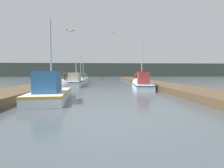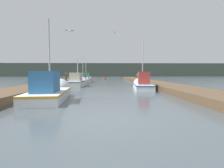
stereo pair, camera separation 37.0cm
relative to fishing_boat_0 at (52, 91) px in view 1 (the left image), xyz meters
The scene contains 14 objects.
ground_plane 5.42m from the fishing_boat_0, 56.46° to the right, with size 200.00×200.00×0.00m.
dock_left 11.76m from the fishing_boat_0, 102.18° to the left, with size 2.67×40.00×0.41m.
dock_right 14.27m from the fishing_boat_0, 53.67° to the left, with size 2.67×40.00×0.41m.
distant_shore_ridge 69.84m from the fishing_boat_0, 87.55° to the left, with size 120.00×16.00×5.47m.
fishing_boat_0 is the anchor object (origin of this frame).
fishing_boat_1 8.38m from the fishing_boat_0, 42.21° to the left, with size 1.91×5.55×4.82m.
fishing_boat_2 9.43m from the fishing_boat_0, 90.31° to the left, with size 1.50×5.29×3.31m.
fishing_boat_3 14.20m from the fishing_boat_0, 90.31° to the left, with size 1.40×4.96×4.16m.
fishing_boat_4 18.65m from the fishing_boat_0, 90.70° to the left, with size 1.76×5.02×4.16m.
mooring_piling_0 14.01m from the fishing_boat_0, 60.02° to the left, with size 0.36×0.36×1.24m.
mooring_piling_1 8.53m from the fishing_boat_0, 97.36° to the left, with size 0.24×0.24×1.42m.
channel_buoy 27.10m from the fishing_boat_0, 84.17° to the left, with size 0.47×0.47×0.97m.
seagull_lead 10.20m from the fishing_boat_0, 64.13° to the left, with size 0.30×0.56×0.12m.
seagull_1 3.83m from the fishing_boat_0, 56.65° to the left, with size 0.56×0.30×0.12m.
Camera 1 is at (-0.31, -5.13, 1.41)m, focal length 28.00 mm.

